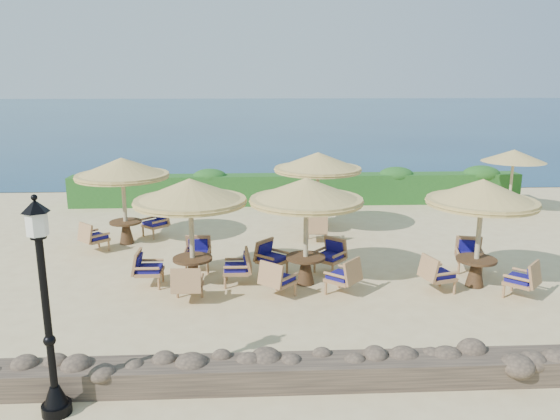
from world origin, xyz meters
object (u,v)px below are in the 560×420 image
object	(u,v)px
cafe_set_1	(306,212)
cafe_set_4	(318,172)
lamp_post	(47,318)
cafe_set_2	(481,212)
cafe_set_0	(191,214)
extra_parasol	(514,156)
cafe_set_3	(123,179)

from	to	relation	value
cafe_set_1	cafe_set_4	xyz separation A→B (m)	(0.82, 4.58, 0.21)
lamp_post	cafe_set_2	distance (m)	9.65
lamp_post	cafe_set_4	size ratio (longest dim) A/B	1.16
cafe_set_0	cafe_set_1	distance (m)	2.75
extra_parasol	cafe_set_0	size ratio (longest dim) A/B	0.86
extra_parasol	cafe_set_4	size ratio (longest dim) A/B	0.84
lamp_post	cafe_set_0	world-z (taller)	lamp_post
lamp_post	cafe_set_3	bearing A→B (deg)	95.74
cafe_set_0	extra_parasol	bearing A→B (deg)	31.52
extra_parasol	cafe_set_2	bearing A→B (deg)	-120.36
cafe_set_1	cafe_set_4	bearing A→B (deg)	79.84
cafe_set_3	cafe_set_4	xyz separation A→B (m)	(5.98, 0.92, 0.01)
cafe_set_2	cafe_set_4	size ratio (longest dim) A/B	0.96
cafe_set_4	extra_parasol	bearing A→B (deg)	16.75
cafe_set_1	cafe_set_2	bearing A→B (deg)	-5.25
lamp_post	cafe_set_1	size ratio (longest dim) A/B	1.20
cafe_set_2	cafe_set_1	bearing A→B (deg)	174.75
cafe_set_0	cafe_set_1	world-z (taller)	same
cafe_set_0	cafe_set_1	bearing A→B (deg)	-0.97
lamp_post	cafe_set_3	world-z (taller)	lamp_post
extra_parasol	lamp_post	bearing A→B (deg)	-136.40
lamp_post	cafe_set_1	bearing A→B (deg)	50.40
cafe_set_1	lamp_post	bearing A→B (deg)	-129.60
cafe_set_0	cafe_set_4	bearing A→B (deg)	51.79
cafe_set_1	cafe_set_2	xyz separation A→B (m)	(4.10, -0.38, 0.05)
cafe_set_0	cafe_set_2	bearing A→B (deg)	-3.54
cafe_set_0	cafe_set_3	bearing A→B (deg)	123.66
cafe_set_0	cafe_set_2	xyz separation A→B (m)	(6.85, -0.42, 0.07)
cafe_set_0	cafe_set_4	world-z (taller)	same
lamp_post	extra_parasol	world-z (taller)	lamp_post
lamp_post	cafe_set_4	distance (m)	11.00
cafe_set_4	lamp_post	bearing A→B (deg)	-117.59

